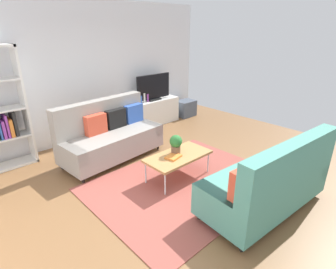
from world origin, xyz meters
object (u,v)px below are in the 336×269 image
(coffee_table, at_px, (178,157))
(tv, at_px, (154,88))
(couch_green, at_px, (269,182))
(bottle_0, at_px, (141,99))
(bottle_1, at_px, (144,98))
(tv_console, at_px, (154,112))
(couch_beige, at_px, (110,135))
(potted_plant, at_px, (176,143))
(storage_trunk, at_px, (186,108))
(bottle_2, at_px, (148,98))
(table_book_0, at_px, (173,157))
(vase_0, at_px, (133,101))

(coffee_table, relative_size, tv, 1.10)
(tv, bearing_deg, couch_green, -107.39)
(bottle_0, relative_size, bottle_1, 0.80)
(couch_green, xyz_separation_m, tv_console, (1.17, 3.77, -0.13))
(couch_beige, xyz_separation_m, tv, (1.84, 0.90, 0.50))
(tv, height_order, potted_plant, tv)
(potted_plant, bearing_deg, storage_trunk, 40.65)
(couch_green, height_order, bottle_2, couch_green)
(table_book_0, bearing_deg, couch_beige, 100.83)
(table_book_0, relative_size, bottle_1, 1.05)
(couch_green, distance_m, bottle_1, 3.84)
(table_book_0, bearing_deg, bottle_2, 59.65)
(vase_0, xyz_separation_m, bottle_0, (0.16, -0.09, 0.02))
(table_book_0, bearing_deg, storage_trunk, 40.26)
(storage_trunk, relative_size, bottle_0, 2.84)
(couch_green, distance_m, tv_console, 3.95)
(couch_beige, height_order, bottle_0, couch_beige)
(vase_0, relative_size, bottle_2, 0.71)
(potted_plant, bearing_deg, bottle_1, 63.38)
(storage_trunk, distance_m, table_book_0, 3.50)
(couch_green, distance_m, bottle_2, 3.86)
(bottle_1, relative_size, bottle_2, 1.19)
(bottle_2, bearing_deg, storage_trunk, -2.62)
(table_book_0, relative_size, bottle_0, 1.31)
(tv_console, distance_m, potted_plant, 2.71)
(table_book_0, xyz_separation_m, vase_0, (0.99, 2.41, 0.27))
(table_book_0, bearing_deg, vase_0, 67.69)
(coffee_table, relative_size, tv_console, 0.79)
(tv_console, xyz_separation_m, bottle_0, (-0.42, -0.04, 0.41))
(potted_plant, distance_m, bottle_1, 2.51)
(tv_console, bearing_deg, potted_plant, -122.23)
(storage_trunk, xyz_separation_m, potted_plant, (-2.54, -2.18, 0.38))
(coffee_table, bearing_deg, bottle_2, 61.75)
(tv, distance_m, vase_0, 0.63)
(coffee_table, distance_m, tv, 2.80)
(couch_beige, relative_size, storage_trunk, 3.78)
(storage_trunk, relative_size, vase_0, 3.82)
(tv, distance_m, bottle_2, 0.30)
(potted_plant, bearing_deg, coffee_table, -101.74)
(potted_plant, xyz_separation_m, table_book_0, (-0.13, -0.08, -0.16))
(bottle_2, bearing_deg, table_book_0, -120.35)
(bottle_1, bearing_deg, table_book_0, -118.39)
(couch_beige, bearing_deg, bottle_0, -153.06)
(couch_green, xyz_separation_m, potted_plant, (-0.26, 1.49, 0.15))
(bottle_2, bearing_deg, couch_beige, -151.57)
(table_book_0, relative_size, bottle_2, 1.25)
(couch_green, bearing_deg, tv_console, 77.56)
(coffee_table, height_order, tv_console, tv_console)
(table_book_0, relative_size, vase_0, 1.76)
(potted_plant, bearing_deg, couch_green, -80.04)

